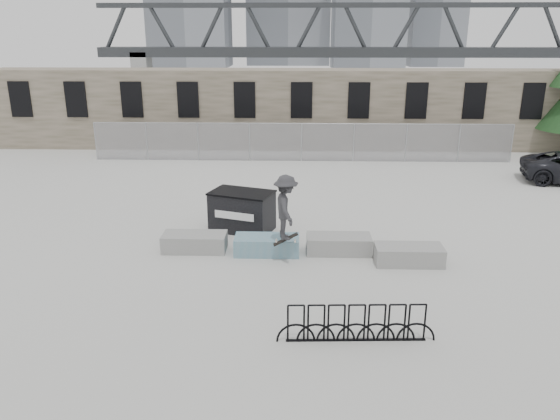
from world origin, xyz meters
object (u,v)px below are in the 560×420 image
Objects in this scene: planter_center_right at (339,243)px; skateboarder at (286,208)px; planter_center_left at (267,244)px; dumpster at (242,211)px; planter_offset at (409,254)px; planter_far_left at (195,241)px; bike_rack at (356,323)px.

skateboarder is (-1.65, -0.75, 1.41)m from planter_center_right.
dumpster reaches higher than planter_center_left.
dumpster is at bearing 19.25° from skateboarder.
dumpster is 3.27m from skateboarder.
planter_offset is 0.83× the size of dumpster.
planter_far_left and planter_offset have the same top height.
planter_center_left and planter_center_right have the same top height.
bike_rack is at bearing -65.65° from planter_center_left.
planter_center_left is 1.00× the size of planter_center_right.
skateboarder reaches higher than planter_center_left.
bike_rack reaches higher than planter_center_left.
bike_rack is at bearing -46.24° from dumpster.
planter_center_right is 1.00× the size of planter_offset.
planter_center_right is at bearing -11.85° from dumpster.
planter_offset is at bearing 65.14° from bike_rack.
planter_far_left is 1.00× the size of planter_center_right.
planter_center_right is at bearing -76.67° from skateboarder.
planter_far_left is 2.30m from planter_center_left.
dumpster is 0.67× the size of bike_rack.
planter_center_left is 2.25m from planter_center_right.
planter_center_left is 1.00× the size of planter_offset.
skateboarder reaches higher than dumpster.
planter_offset is (4.28, -0.65, 0.00)m from planter_center_left.
planter_far_left is 6.90m from bike_rack.
planter_offset is 0.93× the size of skateboarder.
planter_offset is (6.57, -0.83, 0.00)m from planter_far_left.
bike_rack is at bearing -89.81° from planter_center_right.
planter_center_right is 0.93× the size of skateboarder.
bike_rack is (0.02, -5.14, 0.14)m from planter_center_right.
planter_center_right is (2.25, 0.14, 0.00)m from planter_center_left.
bike_rack is (-2.01, -4.35, 0.14)m from planter_offset.
skateboarder is at bearing 179.23° from planter_offset.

